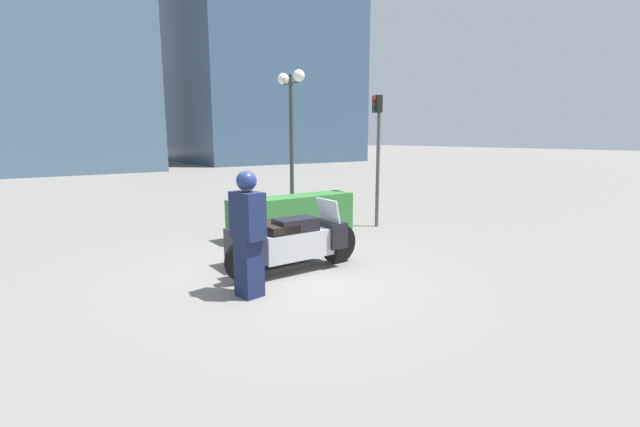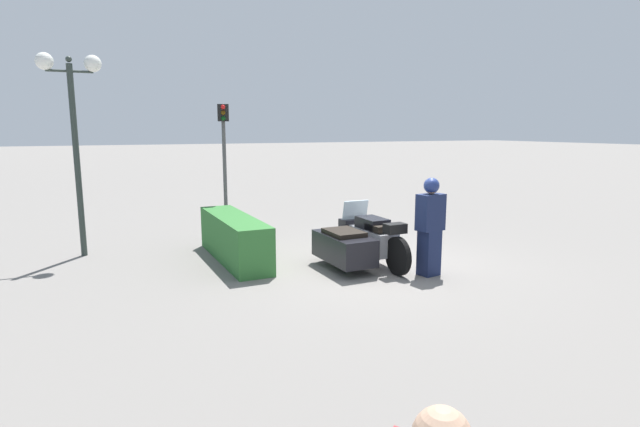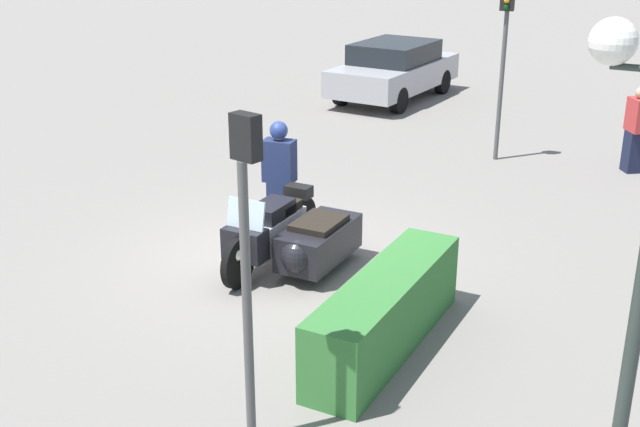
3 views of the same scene
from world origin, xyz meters
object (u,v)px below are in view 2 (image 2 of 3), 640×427
at_px(officer_rider, 430,224).
at_px(hedge_bush_curbside, 234,238).
at_px(police_motorcycle, 355,241).
at_px(traffic_light_near, 224,150).
at_px(twin_lamp_post, 72,104).

height_order(officer_rider, hedge_bush_curbside, officer_rider).
height_order(police_motorcycle, traffic_light_near, traffic_light_near).
relative_size(officer_rider, twin_lamp_post, 0.43).
height_order(police_motorcycle, hedge_bush_curbside, police_motorcycle).
bearing_deg(police_motorcycle, hedge_bush_curbside, 54.68).
relative_size(police_motorcycle, hedge_bush_curbside, 0.83).
bearing_deg(officer_rider, twin_lamp_post, -135.33).
bearing_deg(hedge_bush_curbside, police_motorcycle, -124.93).
bearing_deg(hedge_bush_curbside, twin_lamp_post, 58.38).
bearing_deg(police_motorcycle, twin_lamp_post, 56.57).
height_order(officer_rider, traffic_light_near, traffic_light_near).
bearing_deg(twin_lamp_post, hedge_bush_curbside, -121.62).
bearing_deg(officer_rider, traffic_light_near, -160.76).
xyz_separation_m(police_motorcycle, hedge_bush_curbside, (1.40, 2.01, -0.03)).
xyz_separation_m(officer_rider, twin_lamp_post, (4.25, 5.68, 2.18)).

